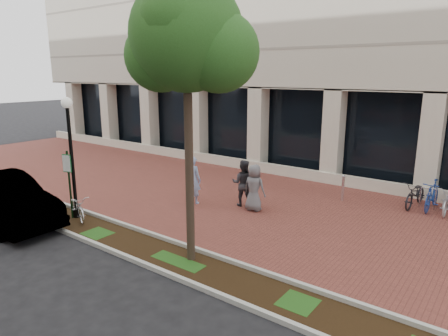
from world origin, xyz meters
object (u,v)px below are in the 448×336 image
Objects in this scene: pedestrian_mid at (243,183)px; pedestrian_right at (254,188)px; bollard at (343,188)px; pedestrian_left at (193,180)px; sedan_near_curb at (3,200)px; locked_bicycle at (78,207)px; parking_sign at (69,176)px; lamppost at (71,151)px; street_tree at (189,43)px.

pedestrian_mid is 1.03× the size of pedestrian_right.
bollard is at bearing -128.82° from pedestrian_right.
pedestrian_left is 6.48m from sedan_near_curb.
parking_sign is at bearing 129.48° from locked_bicycle.
lamppost reaches higher than pedestrian_right.
street_tree is 6.70m from pedestrian_left.
parking_sign is 10.18m from bollard.
pedestrian_mid is (-1.44, 4.53, -4.73)m from street_tree.
pedestrian_mid is at bearing 48.79° from lamppost.
lamppost is 2.48× the size of locked_bicycle.
pedestrian_right is at bearing 25.43° from parking_sign.
parking_sign is at bearing -178.45° from street_tree.
pedestrian_right is (-0.80, 4.31, -4.75)m from street_tree.
bollard reaches higher than locked_bicycle.
lamppost is 0.58× the size of street_tree.
street_tree is (5.39, -0.02, 3.27)m from lamppost.
lamppost is (0.02, 0.17, 0.82)m from parking_sign.
pedestrian_mid is (1.70, 0.92, -0.04)m from pedestrian_left.
street_tree is at bearing 122.34° from pedestrian_left.
sedan_near_curb is at bearing -165.47° from street_tree.
street_tree reaches higher than sedan_near_curb.
lamppost reaches higher than pedestrian_mid.
pedestrian_left is at bearing 13.19° from pedestrian_right.
bollard is at bearing 29.35° from parking_sign.
pedestrian_right is 0.35× the size of sedan_near_curb.
sedan_near_curb is (-6.76, -1.75, -4.80)m from street_tree.
lamppost reaches higher than locked_bicycle.
lamppost is at bearing 179.79° from street_tree.
lamppost is 3.97× the size of bollard.
pedestrian_right reaches higher than bollard.
locked_bicycle is 0.34× the size of sedan_near_curb.
street_tree is 1.44× the size of sedan_near_curb.
pedestrian_left is 1.93m from pedestrian_mid.
pedestrian_right reaches higher than sedan_near_curb.
street_tree is at bearing -67.43° from locked_bicycle.
pedestrian_left is at bearing 130.93° from street_tree.
pedestrian_mid is 8.24m from sedan_near_curb.
pedestrian_left is at bearing 57.88° from lamppost.
locked_bicycle is 4.22m from pedestrian_left.
pedestrian_right is (2.33, 0.70, -0.07)m from pedestrian_left.
lamppost is 10.15m from bollard.
bollard is 0.21× the size of sedan_near_curb.
lamppost is 2.71m from sedan_near_curb.
bollard is at bearing 47.42° from lamppost.
locked_bicycle is at bearing -179.32° from street_tree.
bollard is (6.51, 7.44, 0.09)m from locked_bicycle.
parking_sign is at bearing 40.55° from pedestrian_right.
pedestrian_mid reaches higher than sedan_near_curb.
pedestrian_left is 0.37× the size of sedan_near_curb.
parking_sign is 1.12m from locked_bicycle.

